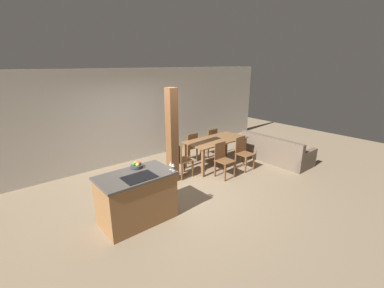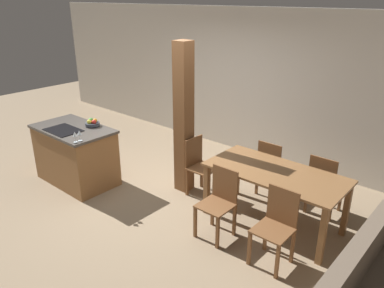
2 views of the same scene
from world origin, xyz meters
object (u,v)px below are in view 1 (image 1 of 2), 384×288
object	(u,v)px
wine_glass_near	(173,165)
dining_chair_near_right	(243,152)
timber_post	(172,137)
wine_glass_middle	(171,164)
kitchen_island	(137,198)
dining_table	(216,143)
dining_chair_near_left	(223,159)
dining_chair_far_right	(210,142)
couch	(275,152)
dining_chair_far_left	(190,147)
fruit_bowl	(137,165)
dining_chair_head_end	(181,160)

from	to	relation	value
wine_glass_near	dining_chair_near_right	bearing A→B (deg)	13.13
timber_post	wine_glass_middle	bearing A→B (deg)	-126.85
wine_glass_middle	timber_post	bearing A→B (deg)	53.15
kitchen_island	dining_table	distance (m)	3.23
dining_chair_near_left	dining_chair_far_right	xyz separation A→B (m)	(0.81, 1.32, 0.00)
dining_chair_near_left	couch	bearing A→B (deg)	-6.79
kitchen_island	dining_chair_far_right	size ratio (longest dim) A/B	1.50
dining_chair_near_left	dining_chair_far_left	world-z (taller)	same
fruit_bowl	wine_glass_middle	distance (m)	0.67
wine_glass_near	dining_chair_far_right	xyz separation A→B (m)	(2.86, 1.99, -0.58)
dining_chair_head_end	couch	distance (m)	3.05
wine_glass_near	couch	world-z (taller)	wine_glass_near
wine_glass_middle	wine_glass_near	bearing A→B (deg)	-90.00
wine_glass_near	dining_chair_far_right	bearing A→B (deg)	34.85
dining_table	wine_glass_near	bearing A→B (deg)	-151.58
dining_chair_near_left	timber_post	bearing A→B (deg)	151.61
dining_chair_far_right	timber_post	bearing A→B (deg)	19.86
dining_chair_near_left	dining_chair_near_right	bearing A→B (deg)	0.00
dining_table	dining_chair_far_left	bearing A→B (deg)	121.33
fruit_bowl	wine_glass_middle	world-z (taller)	wine_glass_middle
kitchen_island	wine_glass_near	xyz separation A→B (m)	(0.60, -0.33, 0.59)
kitchen_island	dining_chair_near_left	distance (m)	2.68
dining_chair_far_right	dining_chair_far_left	bearing A→B (deg)	0.00
dining_table	dining_chair_near_left	xyz separation A→B (m)	(-0.40, -0.66, -0.19)
dining_table	dining_chair_near_right	world-z (taller)	dining_chair_near_right
couch	kitchen_island	bearing A→B (deg)	91.48
couch	dining_chair_far_right	bearing A→B (deg)	38.60
wine_glass_middle	dining_chair_far_left	xyz separation A→B (m)	(2.05, 1.92, -0.58)
fruit_bowl	dining_chair_far_left	size ratio (longest dim) A/B	0.25
timber_post	dining_table	bearing A→B (deg)	1.59
dining_chair_near_left	dining_chair_head_end	xyz separation A→B (m)	(-0.86, 0.66, 0.00)
timber_post	wine_glass_near	bearing A→B (deg)	-125.20
dining_table	couch	bearing A→B (deg)	-28.91
kitchen_island	wine_glass_middle	xyz separation A→B (m)	(0.60, -0.25, 0.59)
fruit_bowl	dining_chair_head_end	world-z (taller)	fruit_bowl
kitchen_island	dining_chair_near_right	bearing A→B (deg)	5.55
dining_chair_far_right	timber_post	xyz separation A→B (m)	(-1.95, -0.71, 0.68)
dining_chair_near_left	dining_chair_far_left	bearing A→B (deg)	90.00
dining_chair_far_left	dining_chair_far_right	world-z (taller)	same
dining_table	dining_chair_near_left	world-z (taller)	dining_chair_near_left
kitchen_island	couch	distance (m)	4.71
dining_chair_head_end	wine_glass_near	bearing A→B (deg)	138.20
wine_glass_near	dining_chair_far_right	distance (m)	3.53
dining_chair_near_left	timber_post	xyz separation A→B (m)	(-1.15, 0.62, 0.68)
dining_chair_far_left	wine_glass_near	bearing A→B (deg)	44.12
wine_glass_near	wine_glass_middle	size ratio (longest dim) A/B	1.00
dining_chair_near_left	timber_post	size ratio (longest dim) A/B	0.39
kitchen_island	dining_chair_head_end	world-z (taller)	kitchen_island
dining_chair_near_right	dining_table	bearing A→B (deg)	121.33
timber_post	dining_chair_far_left	bearing A→B (deg)	31.60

